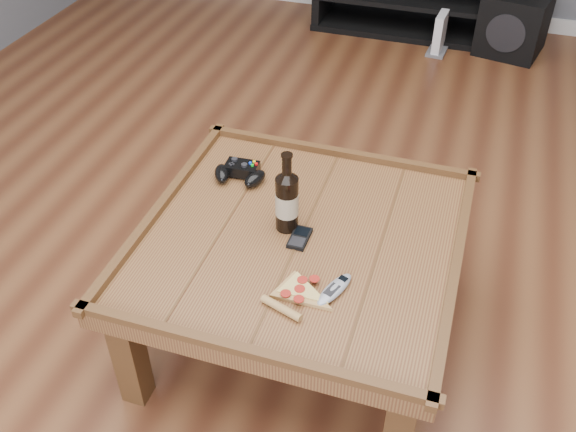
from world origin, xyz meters
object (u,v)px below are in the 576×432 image
(beer_bottle, at_px, (287,199))
(game_console, at_px, (440,35))
(coffee_table, at_px, (300,251))
(smartphone, at_px, (300,238))
(subwoofer, at_px, (514,23))
(remote_control, at_px, (334,289))
(game_controller, at_px, (240,173))
(pizza_slice, at_px, (297,293))

(beer_bottle, bearing_deg, game_console, 84.89)
(coffee_table, height_order, smartphone, coffee_table)
(coffee_table, distance_m, subwoofer, 2.69)
(remote_control, bearing_deg, game_console, 110.31)
(beer_bottle, xyz_separation_m, game_controller, (-0.24, 0.20, -0.09))
(game_controller, relative_size, pizza_slice, 0.77)
(beer_bottle, xyz_separation_m, subwoofer, (0.64, 2.58, -0.38))
(game_controller, bearing_deg, pizza_slice, -56.17)
(subwoofer, bearing_deg, game_console, -147.64)
(smartphone, bearing_deg, pizza_slice, -74.18)
(beer_bottle, height_order, game_console, beer_bottle)
(remote_control, distance_m, game_console, 2.68)
(beer_bottle, height_order, game_controller, beer_bottle)
(game_controller, height_order, remote_control, game_controller)
(beer_bottle, relative_size, game_console, 1.12)
(game_controller, relative_size, subwoofer, 0.46)
(pizza_slice, height_order, smartphone, pizza_slice)
(beer_bottle, relative_size, remote_control, 1.73)
(subwoofer, bearing_deg, remote_control, -86.22)
(game_controller, bearing_deg, remote_control, -46.45)
(subwoofer, bearing_deg, smartphone, -90.24)
(beer_bottle, xyz_separation_m, smartphone, (0.06, -0.05, -0.11))
(coffee_table, xyz_separation_m, pizza_slice, (0.07, -0.25, 0.07))
(pizza_slice, height_order, game_console, pizza_slice)
(coffee_table, bearing_deg, game_controller, 141.63)
(pizza_slice, height_order, subwoofer, pizza_slice)
(beer_bottle, bearing_deg, coffee_table, -31.11)
(remote_control, bearing_deg, smartphone, 151.21)
(game_controller, distance_m, pizza_slice, 0.60)
(coffee_table, distance_m, smartphone, 0.07)
(coffee_table, bearing_deg, pizza_slice, -74.99)
(beer_bottle, height_order, pizza_slice, beer_bottle)
(pizza_slice, height_order, remote_control, pizza_slice)
(smartphone, xyz_separation_m, game_console, (0.16, 2.47, -0.34))
(smartphone, distance_m, subwoofer, 2.71)
(pizza_slice, bearing_deg, subwoofer, 98.03)
(remote_control, bearing_deg, coffee_table, 149.72)
(beer_bottle, bearing_deg, game_controller, 140.14)
(pizza_slice, relative_size, game_console, 1.06)
(smartphone, height_order, subwoofer, smartphone)
(beer_bottle, height_order, remote_control, beer_bottle)
(coffee_table, relative_size, subwoofer, 2.32)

